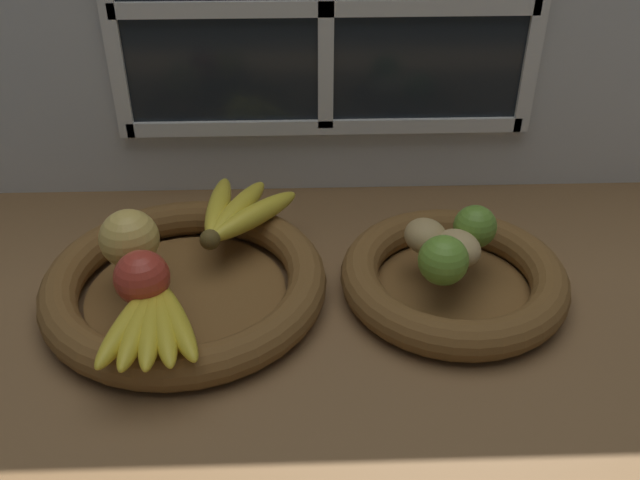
{
  "coord_description": "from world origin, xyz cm",
  "views": [
    {
      "loc": [
        -4.41,
        -77.42,
        60.79
      ],
      "look_at": [
        -1.85,
        -1.24,
        9.2
      ],
      "focal_mm": 39.51,
      "sensor_mm": 36.0,
      "label": 1
    }
  ],
  "objects_px": {
    "fruit_bowl_right": "(453,278)",
    "lime_near": "(443,260)",
    "banana_bunch_back": "(236,212)",
    "potato_large": "(457,248)",
    "lime_far": "(475,227)",
    "banana_bunch_front": "(152,321)",
    "apple_red_front": "(142,278)",
    "apple_golden_left": "(130,238)",
    "fruit_bowl_left": "(185,284)",
    "potato_oblong": "(426,236)"
  },
  "relations": [
    {
      "from": "lime_far",
      "to": "potato_large",
      "type": "bearing_deg",
      "value": -127.87
    },
    {
      "from": "fruit_bowl_left",
      "to": "apple_golden_left",
      "type": "xyz_separation_m",
      "value": [
        -0.07,
        0.01,
        0.07
      ]
    },
    {
      "from": "banana_bunch_front",
      "to": "lime_far",
      "type": "relative_size",
      "value": 2.89
    },
    {
      "from": "lime_far",
      "to": "apple_red_front",
      "type": "bearing_deg",
      "value": -166.08
    },
    {
      "from": "fruit_bowl_right",
      "to": "apple_golden_left",
      "type": "bearing_deg",
      "value": 178.18
    },
    {
      "from": "fruit_bowl_left",
      "to": "banana_bunch_front",
      "type": "bearing_deg",
      "value": -98.65
    },
    {
      "from": "lime_far",
      "to": "lime_near",
      "type": "bearing_deg",
      "value": -125.84
    },
    {
      "from": "banana_bunch_back",
      "to": "lime_near",
      "type": "xyz_separation_m",
      "value": [
        0.27,
        -0.15,
        0.02
      ]
    },
    {
      "from": "apple_red_front",
      "to": "banana_bunch_front",
      "type": "bearing_deg",
      "value": -71.9
    },
    {
      "from": "banana_bunch_front",
      "to": "banana_bunch_back",
      "type": "xyz_separation_m",
      "value": [
        0.08,
        0.24,
        0.0
      ]
    },
    {
      "from": "apple_red_front",
      "to": "potato_large",
      "type": "distance_m",
      "value": 0.41
    },
    {
      "from": "apple_red_front",
      "to": "potato_oblong",
      "type": "relative_size",
      "value": 1.08
    },
    {
      "from": "potato_large",
      "to": "banana_bunch_back",
      "type": "bearing_deg",
      "value": 159.68
    },
    {
      "from": "apple_golden_left",
      "to": "potato_oblong",
      "type": "distance_m",
      "value": 0.4
    },
    {
      "from": "fruit_bowl_left",
      "to": "potato_large",
      "type": "relative_size",
      "value": 5.72
    },
    {
      "from": "lime_far",
      "to": "fruit_bowl_right",
      "type": "bearing_deg",
      "value": -127.87
    },
    {
      "from": "fruit_bowl_right",
      "to": "potato_oblong",
      "type": "distance_m",
      "value": 0.07
    },
    {
      "from": "apple_red_front",
      "to": "lime_near",
      "type": "relative_size",
      "value": 1.06
    },
    {
      "from": "banana_bunch_back",
      "to": "potato_oblong",
      "type": "xyz_separation_m",
      "value": [
        0.26,
        -0.08,
        0.01
      ]
    },
    {
      "from": "fruit_bowl_right",
      "to": "lime_near",
      "type": "bearing_deg",
      "value": -123.69
    },
    {
      "from": "fruit_bowl_right",
      "to": "lime_near",
      "type": "height_order",
      "value": "lime_near"
    },
    {
      "from": "apple_red_front",
      "to": "banana_bunch_front",
      "type": "distance_m",
      "value": 0.06
    },
    {
      "from": "potato_large",
      "to": "lime_near",
      "type": "distance_m",
      "value": 0.05
    },
    {
      "from": "potato_large",
      "to": "potato_oblong",
      "type": "relative_size",
      "value": 1.05
    },
    {
      "from": "potato_large",
      "to": "lime_far",
      "type": "bearing_deg",
      "value": 52.13
    },
    {
      "from": "banana_bunch_back",
      "to": "potato_large",
      "type": "xyz_separation_m",
      "value": [
        0.3,
        -0.11,
        0.01
      ]
    },
    {
      "from": "apple_red_front",
      "to": "fruit_bowl_left",
      "type": "bearing_deg",
      "value": 60.58
    },
    {
      "from": "apple_red_front",
      "to": "lime_far",
      "type": "height_order",
      "value": "apple_red_front"
    },
    {
      "from": "banana_bunch_back",
      "to": "lime_far",
      "type": "height_order",
      "value": "lime_far"
    },
    {
      "from": "apple_red_front",
      "to": "banana_bunch_back",
      "type": "distance_m",
      "value": 0.21
    },
    {
      "from": "potato_large",
      "to": "lime_near",
      "type": "relative_size",
      "value": 1.03
    },
    {
      "from": "apple_red_front",
      "to": "apple_golden_left",
      "type": "bearing_deg",
      "value": 110.1
    },
    {
      "from": "fruit_bowl_left",
      "to": "lime_near",
      "type": "relative_size",
      "value": 5.88
    },
    {
      "from": "fruit_bowl_left",
      "to": "potato_oblong",
      "type": "height_order",
      "value": "potato_oblong"
    },
    {
      "from": "fruit_bowl_left",
      "to": "lime_far",
      "type": "relative_size",
      "value": 6.43
    },
    {
      "from": "banana_bunch_front",
      "to": "apple_golden_left",
      "type": "bearing_deg",
      "value": 109.27
    },
    {
      "from": "fruit_bowl_right",
      "to": "potato_oblong",
      "type": "relative_size",
      "value": 4.84
    },
    {
      "from": "potato_large",
      "to": "lime_near",
      "type": "bearing_deg",
      "value": -123.69
    },
    {
      "from": "potato_oblong",
      "to": "lime_far",
      "type": "height_order",
      "value": "lime_far"
    },
    {
      "from": "apple_golden_left",
      "to": "potato_oblong",
      "type": "height_order",
      "value": "apple_golden_left"
    },
    {
      "from": "fruit_bowl_right",
      "to": "potato_large",
      "type": "relative_size",
      "value": 4.62
    },
    {
      "from": "apple_golden_left",
      "to": "lime_far",
      "type": "bearing_deg",
      "value": 3.31
    },
    {
      "from": "apple_golden_left",
      "to": "potato_large",
      "type": "distance_m",
      "value": 0.43
    },
    {
      "from": "banana_bunch_back",
      "to": "potato_large",
      "type": "relative_size",
      "value": 2.72
    },
    {
      "from": "fruit_bowl_left",
      "to": "lime_near",
      "type": "xyz_separation_m",
      "value": [
        0.34,
        -0.04,
        0.06
      ]
    },
    {
      "from": "fruit_bowl_right",
      "to": "banana_bunch_front",
      "type": "height_order",
      "value": "banana_bunch_front"
    },
    {
      "from": "potato_large",
      "to": "lime_far",
      "type": "distance_m",
      "value": 0.05
    },
    {
      "from": "fruit_bowl_left",
      "to": "apple_golden_left",
      "type": "relative_size",
      "value": 4.88
    },
    {
      "from": "fruit_bowl_left",
      "to": "lime_far",
      "type": "xyz_separation_m",
      "value": [
        0.4,
        0.04,
        0.06
      ]
    },
    {
      "from": "apple_golden_left",
      "to": "lime_far",
      "type": "distance_m",
      "value": 0.47
    }
  ]
}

